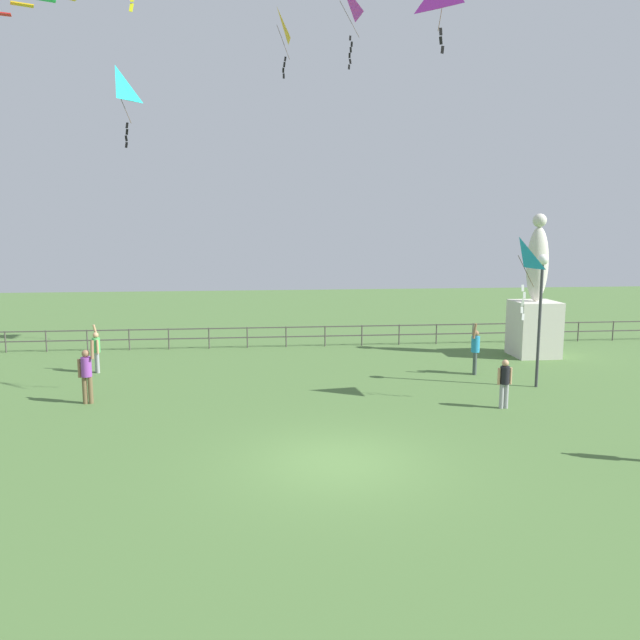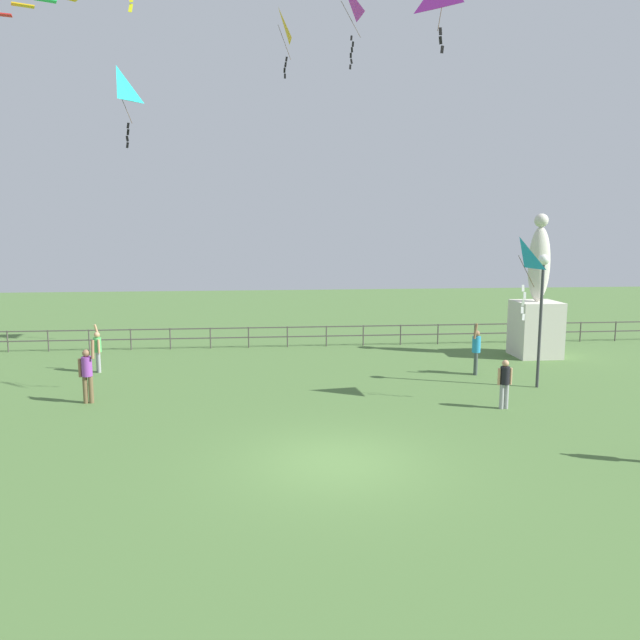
# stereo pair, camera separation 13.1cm
# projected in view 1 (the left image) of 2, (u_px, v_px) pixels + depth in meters

# --- Properties ---
(ground_plane) EXTENTS (80.00, 80.00, 0.00)m
(ground_plane) POSITION_uv_depth(u_px,v_px,m) (338.00, 462.00, 14.12)
(ground_plane) COLOR #4C7038
(statue_monument) EXTENTS (1.76, 1.76, 5.96)m
(statue_monument) POSITION_uv_depth(u_px,v_px,m) (535.00, 313.00, 25.64)
(statue_monument) COLOR beige
(statue_monument) RESTS_ON ground_plane
(lamppost) EXTENTS (0.36, 0.36, 4.51)m
(lamppost) POSITION_uv_depth(u_px,v_px,m) (541.00, 291.00, 20.36)
(lamppost) COLOR #38383D
(lamppost) RESTS_ON ground_plane
(person_0) EXTENTS (0.36, 0.48, 1.94)m
(person_0) POSITION_uv_depth(u_px,v_px,m) (475.00, 348.00, 22.50)
(person_0) COLOR #3F4C47
(person_0) RESTS_ON ground_plane
(person_1) EXTENTS (0.52, 0.31, 1.99)m
(person_1) POSITION_uv_depth(u_px,v_px,m) (87.00, 372.00, 18.72)
(person_1) COLOR brown
(person_1) RESTS_ON ground_plane
(person_3) EXTENTS (0.30, 0.48, 1.80)m
(person_3) POSITION_uv_depth(u_px,v_px,m) (96.00, 349.00, 22.77)
(person_3) COLOR #99999E
(person_3) RESTS_ON ground_plane
(person_4) EXTENTS (0.45, 0.28, 1.49)m
(person_4) POSITION_uv_depth(u_px,v_px,m) (505.00, 380.00, 18.24)
(person_4) COLOR #99999E
(person_4) RESTS_ON ground_plane
(kite_0) EXTENTS (1.25, 1.02, 3.21)m
(kite_0) POSITION_uv_depth(u_px,v_px,m) (341.00, 4.00, 23.92)
(kite_0) COLOR #B22DB2
(kite_2) EXTENTS (0.77, 0.73, 2.68)m
(kite_2) POSITION_uv_depth(u_px,v_px,m) (277.00, 27.00, 24.20)
(kite_2) COLOR yellow
(kite_3) EXTENTS (0.91, 0.91, 2.44)m
(kite_3) POSITION_uv_depth(u_px,v_px,m) (519.00, 259.00, 18.12)
(kite_3) COLOR #198CD1
(kite_4) EXTENTS (1.11, 1.09, 2.71)m
(kite_4) POSITION_uv_depth(u_px,v_px,m) (116.00, 89.00, 21.06)
(kite_4) COLOR #19B2B2
(waterfront_railing) EXTENTS (36.02, 0.06, 0.95)m
(waterfront_railing) POSITION_uv_depth(u_px,v_px,m) (289.00, 333.00, 27.75)
(waterfront_railing) COLOR #4C4742
(waterfront_railing) RESTS_ON ground_plane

